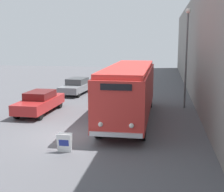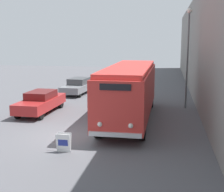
# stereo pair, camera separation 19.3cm
# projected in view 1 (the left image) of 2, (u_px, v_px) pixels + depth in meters

# --- Properties ---
(ground_plane) EXTENTS (80.00, 80.00, 0.00)m
(ground_plane) POSITION_uv_depth(u_px,v_px,m) (73.00, 136.00, 15.45)
(ground_plane) COLOR #56565B
(building_wall_right) EXTENTS (0.30, 60.00, 8.31)m
(building_wall_right) POSITION_uv_depth(u_px,v_px,m) (197.00, 47.00, 23.33)
(building_wall_right) COLOR gray
(building_wall_right) RESTS_ON ground_plane
(vintage_bus) EXTENTS (2.47, 10.30, 3.22)m
(vintage_bus) POSITION_uv_depth(u_px,v_px,m) (129.00, 89.00, 18.31)
(vintage_bus) COLOR black
(vintage_bus) RESTS_ON ground_plane
(sign_board) EXTENTS (0.61, 0.31, 0.82)m
(sign_board) POSITION_uv_depth(u_px,v_px,m) (64.00, 143.00, 13.19)
(sign_board) COLOR gray
(sign_board) RESTS_ON ground_plane
(streetlamp) EXTENTS (0.36, 0.36, 6.79)m
(streetlamp) POSITION_uv_depth(u_px,v_px,m) (187.00, 45.00, 21.05)
(streetlamp) COLOR #595E60
(streetlamp) RESTS_ON ground_plane
(parked_car_near) EXTENTS (1.82, 4.82, 1.42)m
(parked_car_near) POSITION_uv_depth(u_px,v_px,m) (40.00, 102.00, 20.21)
(parked_car_near) COLOR black
(parked_car_near) RESTS_ON ground_plane
(parked_car_mid) EXTENTS (2.10, 4.86, 1.38)m
(parked_car_mid) POSITION_uv_depth(u_px,v_px,m) (77.00, 86.00, 27.47)
(parked_car_mid) COLOR black
(parked_car_mid) RESTS_ON ground_plane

